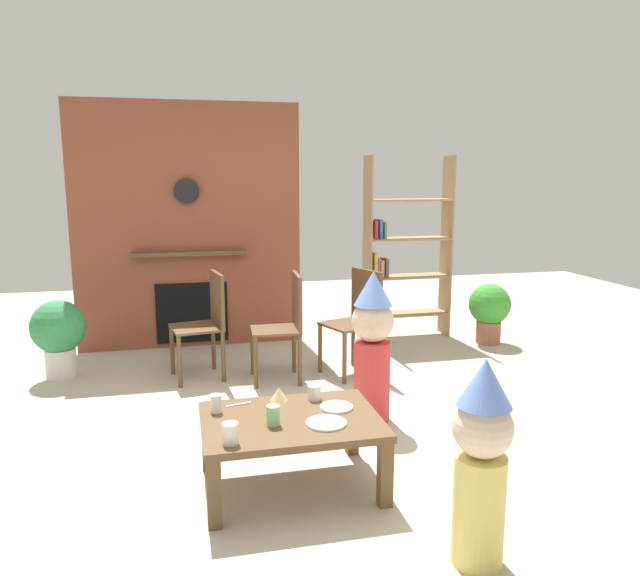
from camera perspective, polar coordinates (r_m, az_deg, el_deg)
The scene contains 19 objects.
ground_plane at distance 3.98m, azimuth -0.83°, elevation -14.62°, with size 12.00×12.00×0.00m, color #BCB29E.
brick_fireplace_feature at distance 6.15m, azimuth -12.27°, elevation 5.60°, with size 2.20×0.28×2.40m.
bookshelf at distance 6.39m, azimuth 7.59°, elevation 2.97°, with size 0.90×0.28×1.90m.
coffee_table at distance 3.39m, azimuth -2.75°, elevation -13.06°, with size 0.96×0.71×0.40m.
paper_cup_near_left at distance 3.26m, azimuth -4.43°, elevation -11.87°, with size 0.07×0.07×0.11m, color #8CD18C.
paper_cup_near_right at distance 3.46m, azimuth -9.78°, elevation -10.67°, with size 0.06×0.06×0.10m, color silver.
paper_cup_center at distance 3.07m, azimuth -8.44°, elevation -13.40°, with size 0.08×0.08×0.11m, color silver.
paper_cup_far_left at distance 3.60m, azimuth -0.55°, elevation -9.79°, with size 0.08×0.08×0.09m, color silver.
paper_plate_front at distance 3.28m, azimuth 0.58°, elevation -12.60°, with size 0.22×0.22×0.01m, color white.
paper_plate_rear at distance 3.49m, azimuth 1.57°, elevation -11.14°, with size 0.19×0.19×0.01m, color white.
birthday_cake_slice at distance 3.59m, azimuth -3.89°, elevation -9.92°, with size 0.10×0.10×0.08m, color #EAC68C.
table_fork at distance 3.56m, azimuth -7.66°, elevation -10.81°, with size 0.15×0.02×0.01m, color silver.
child_with_cone_hat at distance 2.79m, azimuth 14.96°, elevation -15.19°, with size 0.26×0.26×0.94m.
child_in_pink at distance 4.21m, azimuth 4.95°, elevation -5.15°, with size 0.29×0.29×1.06m.
dining_chair_left at distance 5.19m, azimuth -10.60°, elevation -2.83°, with size 0.46×0.46×0.90m.
dining_chair_middle at distance 5.04m, azimuth -3.20°, elevation -3.07°, with size 0.42×0.42×0.90m.
dining_chair_right at distance 5.23m, azimuth 3.60°, elevation -2.58°, with size 0.52×0.52×0.90m.
potted_plant_tall at distance 6.41m, azimuth 15.67°, elevation -1.89°, with size 0.42×0.42×0.62m.
potted_plant_short at distance 5.55m, azimuth -23.40°, elevation -3.85°, with size 0.45×0.45×0.67m.
Camera 1 is at (-0.76, -3.53, 1.69)m, focal length 33.98 mm.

